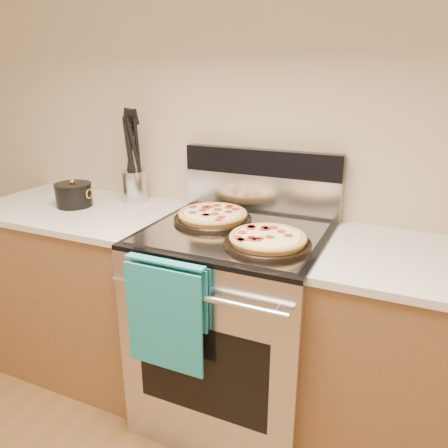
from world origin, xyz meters
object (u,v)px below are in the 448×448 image
at_px(saucepan, 74,196).
at_px(pepperoni_pizza_back, 213,216).
at_px(pepperoni_pizza_front, 268,240).
at_px(utensil_crock, 135,186).
at_px(range_body, 234,328).

bearing_deg(saucepan, pepperoni_pizza_back, 2.38).
bearing_deg(pepperoni_pizza_back, saucepan, -177.62).
distance_m(pepperoni_pizza_back, pepperoni_pizza_front, 0.36).
height_order(pepperoni_pizza_front, saucepan, saucepan).
bearing_deg(saucepan, utensil_crock, 41.29).
xyz_separation_m(pepperoni_pizza_front, utensil_crock, (-0.85, 0.35, 0.04)).
bearing_deg(pepperoni_pizza_back, utensil_crock, 162.39).
distance_m(range_body, saucepan, 1.04).
xyz_separation_m(pepperoni_pizza_back, utensil_crock, (-0.54, 0.17, 0.04)).
distance_m(pepperoni_pizza_back, utensil_crock, 0.56).
bearing_deg(pepperoni_pizza_front, range_body, 149.13).
height_order(pepperoni_pizza_front, utensil_crock, utensil_crock).
relative_size(range_body, pepperoni_pizza_front, 2.71).
bearing_deg(pepperoni_pizza_back, range_body, -26.83).
height_order(range_body, pepperoni_pizza_front, pepperoni_pizza_front).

